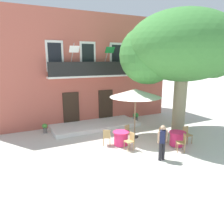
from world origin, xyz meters
name	(u,v)px	position (x,y,z in m)	size (l,w,h in m)	color
ground_plane	(125,147)	(0.00, 0.00, 0.00)	(120.00, 120.00, 0.00)	beige
building_facade	(79,69)	(-0.08, 6.99, 3.75)	(13.00, 5.09, 7.50)	#BC5B4C
entrance_step_platform	(95,125)	(-0.08, 3.83, 0.12)	(5.81, 2.33, 0.25)	silver
plane_tree	(181,49)	(3.84, 0.42, 5.02)	(6.73, 5.91, 7.14)	gray
cafe_table_near_tree	(177,139)	(2.54, -1.10, 0.39)	(0.86, 0.86, 0.76)	#E52D66
cafe_chair_near_tree_0	(187,134)	(3.29, -1.01, 0.53)	(0.41, 0.41, 0.91)	tan
cafe_chair_near_tree_1	(163,134)	(2.09, -0.50, 0.53)	(0.55, 0.55, 0.91)	tan
cafe_chair_near_tree_2	(182,141)	(2.22, -1.79, 0.53)	(0.55, 0.55, 0.91)	tan
cafe_table_middle	(121,138)	(-0.08, 0.26, 0.39)	(0.86, 0.86, 0.76)	#E52D66
cafe_chair_middle_0	(130,140)	(0.04, -0.48, 0.53)	(0.42, 0.42, 0.91)	tan
cafe_chair_middle_1	(128,132)	(0.59, 0.62, 0.53)	(0.52, 0.52, 0.91)	tan
cafe_chair_middle_2	(107,136)	(-0.78, 0.54, 0.53)	(0.54, 0.54, 0.91)	tan
cafe_umbrella	(135,93)	(1.21, 0.97, 2.61)	(2.90, 2.90, 2.85)	#997A56
ground_planter_left	(45,128)	(-3.33, 4.11, 0.34)	(0.32, 0.32, 0.60)	slate
ground_planter_right	(136,116)	(3.18, 3.91, 0.35)	(0.42, 0.42, 0.62)	slate
pedestrian_near_entrance	(162,141)	(0.73, -2.08, 0.92)	(0.53, 0.40, 1.64)	#232328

